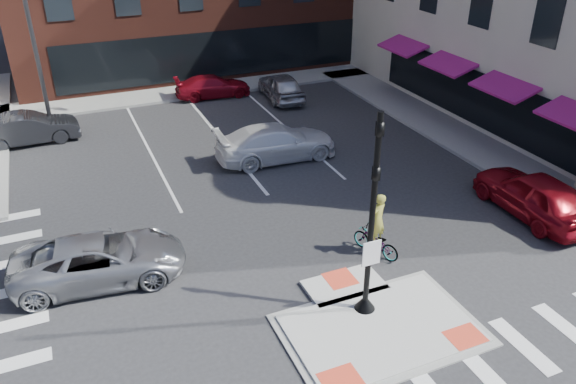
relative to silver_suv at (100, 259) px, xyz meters
name	(u,v)px	position (x,y,z in m)	size (l,w,h in m)	color
ground	(371,320)	(6.74, -5.00, -0.73)	(120.00, 120.00, 0.00)	#28282B
refuge_island	(376,324)	(6.74, -5.26, -0.67)	(5.40, 4.65, 0.13)	gray
sidewalk_e	(456,135)	(17.54, 5.00, -0.65)	(3.00, 24.00, 0.15)	gray
sidewalk_n	(230,85)	(9.74, 17.00, -0.65)	(26.00, 3.00, 0.15)	gray
signal_pole	(370,243)	(6.74, -4.60, 1.63)	(0.60, 0.60, 5.98)	black
silver_suv	(100,259)	(0.00, 0.00, 0.00)	(2.41, 5.22, 1.45)	#A4A6AB
red_sedan	(534,194)	(15.24, -2.27, 0.12)	(2.00, 4.98, 1.70)	maroon
white_pickup	(276,142)	(8.37, 6.09, 0.07)	(2.22, 5.46, 1.59)	white
bg_car_dark	(29,128)	(-1.76, 12.39, 0.02)	(1.57, 4.50, 1.48)	#242428
bg_car_silver	(281,86)	(11.74, 13.59, 0.04)	(1.80, 4.47, 1.52)	#A7A8AE
bg_car_red	(213,86)	(8.23, 15.54, -0.09)	(1.77, 4.36, 1.26)	maroon
cyclist	(376,234)	(8.53, -2.20, 0.03)	(1.26, 1.90, 2.25)	#3F3F44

